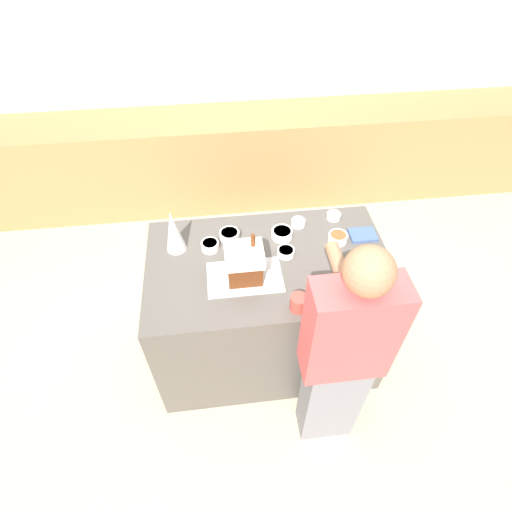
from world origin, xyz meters
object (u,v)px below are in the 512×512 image
object	(u,v)px
candy_bowl_near_tray_left	(338,237)
mug	(298,303)
gingerbread_house	(244,263)
candy_bowl_front_corner	(282,233)
cookbook	(363,235)
baking_tray	(245,277)
person	(342,359)
candy_bowl_center_rear	(334,216)
decorative_tree	(174,231)
candy_bowl_near_tray_right	(229,235)
candy_bowl_far_right	(298,222)
candy_bowl_far_left	(286,252)
candy_bowl_behind_tray	(210,245)

from	to	relation	value
candy_bowl_near_tray_left	mug	xyz separation A→B (m)	(-0.35, -0.49, 0.02)
gingerbread_house	candy_bowl_front_corner	size ratio (longest dim) A/B	2.20
cookbook	candy_bowl_near_tray_left	bearing A→B (deg)	-171.72
baking_tray	person	xyz separation A→B (m)	(0.45, -0.53, -0.10)
candy_bowl_near_tray_left	baking_tray	bearing A→B (deg)	-159.07
candy_bowl_front_corner	candy_bowl_center_rear	xyz separation A→B (m)	(0.37, 0.14, -0.01)
decorative_tree	candy_bowl_near_tray_right	world-z (taller)	decorative_tree
person	candy_bowl_near_tray_right	bearing A→B (deg)	120.52
gingerbread_house	candy_bowl_center_rear	size ratio (longest dim) A/B	3.19
cookbook	candy_bowl_far_right	bearing A→B (deg)	158.52
candy_bowl_front_corner	candy_bowl_near_tray_left	xyz separation A→B (m)	(0.34, -0.08, 0.00)
candy_bowl_near_tray_right	mug	xyz separation A→B (m)	(0.33, -0.59, 0.02)
gingerbread_house	decorative_tree	xyz separation A→B (m)	(-0.40, 0.29, 0.02)
candy_bowl_near_tray_left	candy_bowl_front_corner	bearing A→B (deg)	166.57
cookbook	mug	xyz separation A→B (m)	(-0.52, -0.51, 0.04)
mug	candy_bowl_far_right	bearing A→B (deg)	78.81
candy_bowl_front_corner	candy_bowl_far_left	bearing A→B (deg)	-90.94
candy_bowl_front_corner	candy_bowl_center_rear	bearing A→B (deg)	20.13
candy_bowl_near_tray_right	candy_bowl_behind_tray	size ratio (longest dim) A/B	1.16
gingerbread_house	candy_bowl_near_tray_left	world-z (taller)	gingerbread_house
candy_bowl_near_tray_right	candy_bowl_near_tray_left	bearing A→B (deg)	-8.85
decorative_tree	candy_bowl_far_right	bearing A→B (deg)	8.84
decorative_tree	candy_bowl_far_right	world-z (taller)	decorative_tree
baking_tray	candy_bowl_front_corner	bearing A→B (deg)	49.45
candy_bowl_far_left	candy_bowl_far_right	xyz separation A→B (m)	(0.13, 0.26, 0.00)
candy_bowl_near_tray_right	person	size ratio (longest dim) A/B	0.08
candy_bowl_near_tray_right	candy_bowl_front_corner	distance (m)	0.33
gingerbread_house	candy_bowl_far_left	world-z (taller)	gingerbread_house
baking_tray	candy_bowl_center_rear	world-z (taller)	candy_bowl_center_rear
candy_bowl_far_right	decorative_tree	bearing A→B (deg)	-171.16
baking_tray	mug	distance (m)	0.37
candy_bowl_front_corner	person	bearing A→B (deg)	-78.10
candy_bowl_behind_tray	candy_bowl_far_right	world-z (taller)	candy_bowl_behind_tray
gingerbread_house	candy_bowl_far_left	xyz separation A→B (m)	(0.27, 0.16, -0.10)
candy_bowl_far_left	candy_bowl_center_rear	xyz separation A→B (m)	(0.38, 0.30, -0.00)
candy_bowl_far_right	candy_bowl_far_left	bearing A→B (deg)	-116.29
candy_bowl_front_corner	cookbook	distance (m)	0.52
gingerbread_house	cookbook	bearing A→B (deg)	18.27
candy_bowl_far_right	candy_bowl_near_tray_left	bearing A→B (deg)	-39.48
candy_bowl_near_tray_left	candy_bowl_center_rear	bearing A→B (deg)	81.79
baking_tray	cookbook	bearing A→B (deg)	18.27
candy_bowl_front_corner	candy_bowl_near_tray_left	size ratio (longest dim) A/B	1.12
candy_bowl_near_tray_right	candy_bowl_center_rear	xyz separation A→B (m)	(0.71, 0.11, -0.01)
candy_bowl_near_tray_right	candy_bowl_behind_tray	distance (m)	0.15
candy_bowl_behind_tray	candy_bowl_far_right	size ratio (longest dim) A/B	1.18
cookbook	person	distance (m)	0.86
candy_bowl_far_right	cookbook	distance (m)	0.42
baking_tray	candy_bowl_front_corner	world-z (taller)	candy_bowl_front_corner
cookbook	candy_bowl_behind_tray	bearing A→B (deg)	179.94
baking_tray	candy_bowl_near_tray_left	bearing A→B (deg)	20.93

